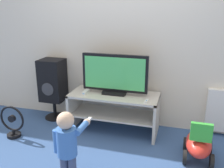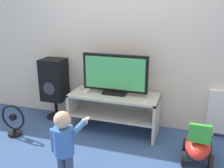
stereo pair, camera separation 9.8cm
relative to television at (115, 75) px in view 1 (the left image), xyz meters
The scene contains 10 objects.
ground_plane 0.85m from the television, 90.00° to the right, with size 16.00×16.00×0.00m, color #38568C.
wall_back 0.59m from the television, 90.00° to the left, with size 10.00×0.06×2.60m.
tv_stand 0.45m from the television, 90.00° to the right, with size 1.21×0.52×0.54m.
television is the anchor object (origin of this frame).
game_console 0.46m from the television, 167.25° to the right, with size 0.05×0.19×0.04m.
remote_primary 0.57m from the television, 22.40° to the right, with size 0.05×0.13×0.03m.
child 1.26m from the television, 96.17° to the right, with size 0.29×0.44×0.76m.
speaker_tower 1.03m from the television, behind, with size 0.35×0.32×0.93m.
floor_fan 1.51m from the television, 154.71° to the right, with size 0.36×0.18×0.44m.
ride_on_toy 1.34m from the television, 21.03° to the right, with size 0.32×0.53×0.51m.
Camera 1 is at (0.87, -2.82, 1.69)m, focal length 40.00 mm.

